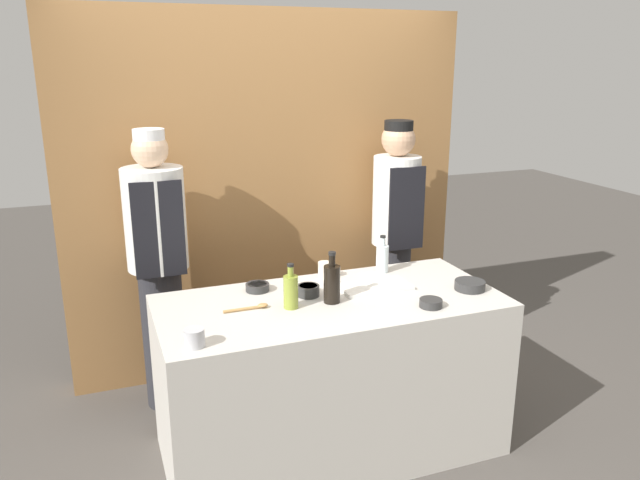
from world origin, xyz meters
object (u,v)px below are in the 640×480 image
object	(u,v)px
sauce_bowl_brown	(431,303)
cup_cream	(325,270)
sauce_bowl_white	(308,290)
bottle_soy	(332,283)
chef_right	(395,234)
cup_steel	(194,338)
sauce_bowl_green	(257,287)
bottle_clear	(382,258)
sauce_bowl_purple	(470,285)
bottle_oil	(291,291)
wooden_spoon	(251,307)
cutting_board	(375,287)
chef_left	(158,262)

from	to	relation	value
sauce_bowl_brown	cup_cream	xyz separation A→B (m)	(-0.35, 0.59, 0.03)
sauce_bowl_white	bottle_soy	bearing A→B (deg)	-56.41
cup_cream	chef_right	distance (m)	0.85
sauce_bowl_brown	cup_steel	distance (m)	1.20
sauce_bowl_green	bottle_clear	distance (m)	0.77
sauce_bowl_brown	bottle_clear	xyz separation A→B (m)	(0.00, 0.57, 0.06)
chef_right	sauce_bowl_green	bearing A→B (deg)	-153.97
sauce_bowl_purple	bottle_soy	bearing A→B (deg)	172.91
bottle_clear	sauce_bowl_green	bearing A→B (deg)	-177.00
sauce_bowl_white	bottle_clear	distance (m)	0.57
bottle_oil	wooden_spoon	bearing A→B (deg)	166.24
cutting_board	bottle_clear	xyz separation A→B (m)	(0.16, 0.23, 0.08)
sauce_bowl_brown	cutting_board	distance (m)	0.37
sauce_bowl_purple	wooden_spoon	size ratio (longest dim) A/B	0.72
cup_steel	bottle_soy	bearing A→B (deg)	19.62
bottle_soy	cup_steel	xyz separation A→B (m)	(-0.75, -0.27, -0.06)
sauce_bowl_brown	cutting_board	size ratio (longest dim) A/B	0.30
sauce_bowl_white	wooden_spoon	bearing A→B (deg)	-167.01
sauce_bowl_white	chef_right	size ratio (longest dim) A/B	0.07
cutting_board	chef_left	world-z (taller)	chef_left
bottle_oil	chef_right	distance (m)	1.31
cutting_board	chef_right	size ratio (longest dim) A/B	0.23
sauce_bowl_purple	chef_right	distance (m)	0.93
bottle_clear	chef_left	xyz separation A→B (m)	(-1.23, 0.50, -0.04)
cutting_board	wooden_spoon	world-z (taller)	wooden_spoon
wooden_spoon	chef_left	bearing A→B (deg)	114.69
bottle_soy	chef_right	distance (m)	1.15
sauce_bowl_brown	wooden_spoon	size ratio (longest dim) A/B	0.51
sauce_bowl_purple	cup_cream	size ratio (longest dim) A/B	1.70
cutting_board	cup_steel	bearing A→B (deg)	-160.61
bottle_soy	cutting_board	bearing A→B (deg)	18.79
sauce_bowl_purple	sauce_bowl_brown	bearing A→B (deg)	-156.57
bottle_oil	cup_steel	world-z (taller)	bottle_oil
bottle_clear	cup_steel	bearing A→B (deg)	-153.41
cup_steel	cutting_board	bearing A→B (deg)	19.39
sauce_bowl_purple	cup_steel	world-z (taller)	cup_steel
sauce_bowl_green	sauce_bowl_white	xyz separation A→B (m)	(0.23, -0.17, 0.01)
wooden_spoon	chef_right	xyz separation A→B (m)	(1.21, 0.79, 0.05)
sauce_bowl_purple	cup_steel	bearing A→B (deg)	-173.55
sauce_bowl_green	wooden_spoon	bearing A→B (deg)	-112.08
bottle_oil	bottle_clear	xyz separation A→B (m)	(0.67, 0.33, -0.00)
bottle_clear	chef_left	bearing A→B (deg)	157.76
chef_left	chef_right	world-z (taller)	chef_left
cup_steel	wooden_spoon	distance (m)	0.46
sauce_bowl_purple	chef_right	world-z (taller)	chef_right
sauce_bowl_green	bottle_clear	xyz separation A→B (m)	(0.77, 0.04, 0.07)
sauce_bowl_green	cup_steel	distance (m)	0.71
sauce_bowl_purple	sauce_bowl_brown	distance (m)	0.35
cutting_board	cup_steel	world-z (taller)	cup_steel
chef_right	chef_left	bearing A→B (deg)	-180.00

